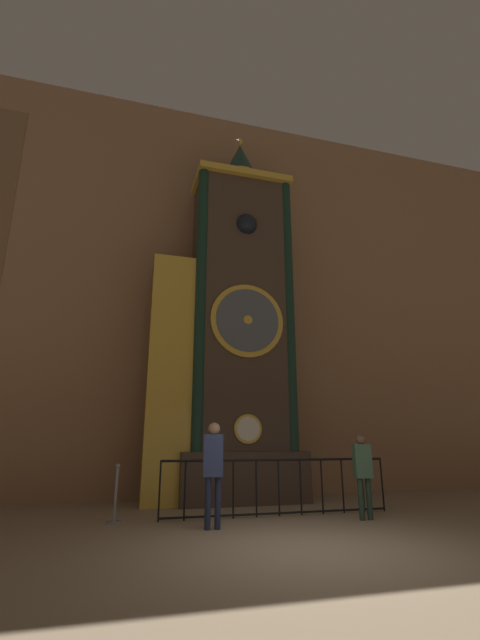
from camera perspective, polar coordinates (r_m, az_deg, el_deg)
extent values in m
plane|color=#847056|center=(6.88, 9.92, -28.04)|extent=(28.00, 28.00, 0.00)
cube|color=#936B4C|center=(13.65, -2.84, 4.57)|extent=(24.00, 0.30, 12.52)
cube|color=#423328|center=(11.77, 0.00, -20.13)|extent=(3.31, 1.61, 1.24)
cube|color=#423328|center=(12.35, 0.00, 1.91)|extent=(2.65, 1.40, 8.05)
cube|color=gold|center=(13.98, 0.12, 17.52)|extent=(2.86, 1.54, 0.20)
cylinder|color=gold|center=(11.05, 1.06, -14.31)|extent=(0.72, 0.05, 0.72)
cylinder|color=silver|center=(11.02, 1.11, -14.30)|extent=(0.59, 0.03, 0.59)
cylinder|color=gold|center=(11.49, 0.99, -0.06)|extent=(2.03, 0.07, 2.03)
cylinder|color=#4C515B|center=(11.45, 1.05, 0.00)|extent=(1.74, 0.04, 1.74)
cylinder|color=gold|center=(11.43, 1.08, 0.03)|extent=(0.24, 0.03, 0.24)
cube|color=black|center=(13.04, 0.26, 11.65)|extent=(0.78, 0.42, 0.78)
sphere|color=black|center=(12.67, 0.82, 12.54)|extent=(0.63, 0.63, 0.63)
cylinder|color=#142D23|center=(11.52, -5.25, 3.34)|extent=(0.30, 0.30, 8.05)
cylinder|color=#142D23|center=(12.20, 6.51, 2.25)|extent=(0.30, 0.30, 8.05)
cylinder|color=gold|center=(14.21, 0.00, 18.14)|extent=(1.07, 1.07, 0.30)
cone|color=#163227|center=(14.63, 0.00, 20.50)|extent=(1.01, 1.01, 1.16)
sphere|color=gold|center=(15.06, 0.00, 22.64)|extent=(0.20, 0.20, 0.20)
cube|color=brown|center=(11.55, -9.46, -7.34)|extent=(1.14, 1.19, 6.33)
cube|color=gold|center=(10.95, -9.09, -6.88)|extent=(1.19, 0.06, 6.33)
cylinder|color=black|center=(9.09, -10.68, -21.43)|extent=(0.04, 0.04, 1.13)
cylinder|color=black|center=(9.15, -7.36, -21.53)|extent=(0.04, 0.04, 1.13)
cylinder|color=black|center=(9.24, -4.10, -21.56)|extent=(0.04, 0.04, 1.13)
cylinder|color=black|center=(9.35, -0.90, -21.53)|extent=(0.04, 0.04, 1.13)
cylinder|color=black|center=(9.49, 2.20, -21.44)|extent=(0.04, 0.04, 1.13)
cylinder|color=black|center=(9.66, 5.21, -21.30)|extent=(0.04, 0.04, 1.13)
cylinder|color=black|center=(9.84, 8.10, -21.11)|extent=(0.04, 0.04, 1.13)
cylinder|color=black|center=(10.05, 10.87, -20.89)|extent=(0.04, 0.04, 1.13)
cylinder|color=black|center=(10.27, 13.52, -20.63)|extent=(0.04, 0.04, 1.13)
cylinder|color=black|center=(10.52, 16.04, -20.35)|extent=(0.04, 0.04, 1.13)
cylinder|color=black|center=(10.78, 18.43, -20.04)|extent=(0.04, 0.04, 1.13)
cylinder|color=black|center=(9.62, 5.12, -18.07)|extent=(4.95, 0.05, 0.05)
cylinder|color=black|center=(9.71, 5.29, -24.26)|extent=(4.95, 0.04, 0.04)
cylinder|color=#1B213A|center=(8.21, -4.31, -23.16)|extent=(0.11, 0.11, 0.87)
cylinder|color=#1B213A|center=(8.25, -2.98, -23.15)|extent=(0.11, 0.11, 0.87)
cube|color=navy|center=(8.17, -3.54, -17.57)|extent=(0.39, 0.32, 0.74)
sphere|color=#8C664C|center=(8.17, -3.48, -14.27)|extent=(0.23, 0.23, 0.23)
cylinder|color=#213427|center=(9.46, 15.84, -21.98)|extent=(0.11, 0.11, 0.77)
cylinder|color=#213427|center=(9.56, 16.83, -21.84)|extent=(0.11, 0.11, 0.77)
cube|color=#385642|center=(9.46, 15.98, -17.62)|extent=(0.38, 0.28, 0.65)
sphere|color=brown|center=(9.45, 15.78, -15.08)|extent=(0.21, 0.21, 0.21)
cylinder|color=gray|center=(9.19, -16.50, -24.45)|extent=(0.28, 0.28, 0.04)
cylinder|color=gray|center=(9.13, -16.25, -21.51)|extent=(0.06, 0.06, 0.99)
sphere|color=gray|center=(9.09, -15.98, -18.20)|extent=(0.09, 0.09, 0.09)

